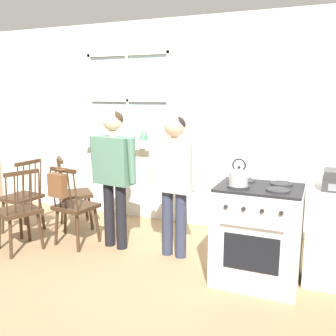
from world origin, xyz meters
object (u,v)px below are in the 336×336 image
Objects in this scene: chair_by_window at (75,207)px; chair_near_wall at (23,198)px; person_teen_center at (174,172)px; stove at (258,233)px; chair_near_stove at (19,212)px; chair_center_cluster at (74,194)px; kettle at (239,176)px; person_elderly_left at (114,165)px; potted_plant at (144,142)px; handbag at (58,185)px.

chair_by_window is 0.86m from chair_near_wall.
stove is at bearing -8.09° from person_teen_center.
chair_near_stove is (-0.47, -0.38, 0.00)m from chair_by_window.
kettle reaches higher than chair_center_cluster.
person_elderly_left is (0.47, 0.12, 0.52)m from chair_by_window.
chair_near_wall is 1.00× the size of chair_center_cluster.
kettle reaches higher than stove.
chair_center_cluster is 3.13× the size of potted_plant.
stove is (0.93, -0.20, -0.47)m from person_teen_center.
chair_near_wall is at bearing 3.89° from chair_by_window.
chair_near_stove is 3.82× the size of kettle.
chair_near_stove is 0.60× the size of person_elderly_left.
kettle reaches higher than chair_by_window.
chair_by_window is 1.29m from person_teen_center.
chair_near_stove is 1.81m from person_teen_center.
handbag is (0.44, 0.15, 0.32)m from chair_near_stove.
chair_center_cluster is at bearing 115.14° from handbag.
chair_near_stove is 0.87× the size of stove.
person_teen_center is 1.06m from stove.
handbag is at bearing -137.33° from person_elderly_left.
chair_by_window is 3.07× the size of handbag.
person_elderly_left is at bearing 168.64° from kettle.
chair_near_wall is 1.73m from potted_plant.
chair_by_window is 0.62× the size of person_teen_center.
kettle is 2.07m from potted_plant.
chair_near_wall is at bearing 174.79° from kettle.
stove is at bearing 92.98° from chair_near_wall.
handbag is (-1.22, -0.39, -0.17)m from person_teen_center.
chair_center_cluster is 0.86m from chair_near_stove.
chair_near_wall is at bearing -173.58° from person_teen_center.
person_teen_center reaches higher than chair_near_wall.
person_teen_center is (1.55, -0.32, 0.49)m from chair_center_cluster.
chair_by_window is 1.36m from potted_plant.
handbag is (-0.04, -0.23, 0.32)m from chair_by_window.
stove reaches higher than handbag.
stove is at bearing 2.47° from person_elderly_left.
kettle is (1.94, -0.18, 0.57)m from chair_by_window.
chair_by_window is 1.00× the size of chair_near_wall.
person_teen_center is (0.72, 0.04, -0.03)m from person_elderly_left.
chair_near_stove is 2.61m from stove.
chair_near_stove is at bearing -157.85° from person_teen_center.
kettle is (0.75, -0.33, 0.08)m from person_teen_center.
person_teen_center is 4.97× the size of handbag.
chair_center_cluster is 2.46m from kettle.
stove is 3.53× the size of handbag.
person_teen_center is 5.07× the size of potted_plant.
chair_near_stove is 0.56m from handbag.
potted_plant is at bearing 134.78° from person_teen_center.
person_teen_center is at bearing -49.45° from potted_plant.
stove reaches higher than chair_near_stove.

